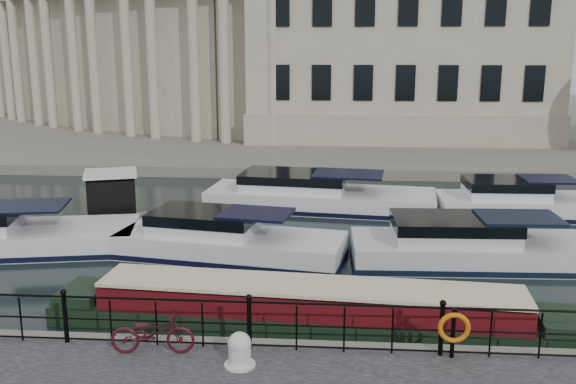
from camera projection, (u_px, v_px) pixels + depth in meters
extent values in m
plane|color=black|center=(262.00, 327.00, 15.96)|extent=(160.00, 160.00, 0.00)
cube|color=#6B665B|center=(315.00, 125.00, 53.80)|extent=(120.00, 42.00, 0.55)
cylinder|color=black|center=(65.00, 318.00, 13.82)|extent=(0.10, 0.10, 1.10)
sphere|color=black|center=(63.00, 292.00, 13.68)|extent=(0.14, 0.14, 0.14)
cylinder|color=black|center=(249.00, 324.00, 13.52)|extent=(0.10, 0.10, 1.10)
sphere|color=black|center=(249.00, 298.00, 13.39)|extent=(0.14, 0.14, 0.14)
cylinder|color=black|center=(441.00, 330.00, 13.23)|extent=(0.10, 0.10, 1.10)
sphere|color=black|center=(443.00, 303.00, 13.10)|extent=(0.14, 0.14, 0.14)
cylinder|color=black|center=(249.00, 302.00, 13.41)|extent=(24.00, 0.05, 0.05)
cylinder|color=black|center=(249.00, 324.00, 13.52)|extent=(24.00, 0.04, 0.04)
cylinder|color=black|center=(250.00, 345.00, 13.63)|extent=(24.00, 0.04, 0.04)
cube|color=#ADA38C|center=(397.00, 35.00, 45.90)|extent=(20.00, 14.00, 14.00)
cube|color=#9E937F|center=(394.00, 119.00, 47.24)|extent=(20.30, 14.30, 2.00)
cube|color=#ADA38C|center=(261.00, 57.00, 43.05)|extent=(5.73, 4.06, 11.00)
cylinder|color=#ADA38C|center=(273.00, 68.00, 40.32)|extent=(0.70, 0.70, 9.80)
cylinder|color=#ADA38C|center=(224.00, 67.00, 41.25)|extent=(0.70, 0.70, 9.80)
cube|color=#ADA38C|center=(193.00, 57.00, 44.79)|extent=(5.90, 4.56, 11.00)
cylinder|color=#ADA38C|center=(194.00, 67.00, 41.99)|extent=(0.70, 0.70, 9.80)
cylinder|color=#ADA38C|center=(153.00, 66.00, 43.28)|extent=(0.70, 0.70, 9.80)
cube|color=#ADA38C|center=(136.00, 56.00, 47.09)|extent=(5.99, 4.99, 11.00)
cylinder|color=#ADA38C|center=(127.00, 66.00, 44.25)|extent=(0.70, 0.70, 9.80)
cylinder|color=#ADA38C|center=(94.00, 65.00, 45.88)|extent=(0.70, 0.70, 9.80)
cube|color=#ADA38C|center=(89.00, 55.00, 49.90)|extent=(5.99, 5.36, 11.00)
cylinder|color=#ADA38C|center=(74.00, 64.00, 47.07)|extent=(0.70, 0.70, 9.80)
cylinder|color=#ADA38C|center=(48.00, 64.00, 49.02)|extent=(0.70, 0.70, 9.80)
cube|color=#ADA38C|center=(55.00, 55.00, 53.19)|extent=(5.91, 5.64, 11.00)
cylinder|color=#ADA38C|center=(34.00, 63.00, 50.41)|extent=(0.70, 0.70, 9.80)
cylinder|color=#ADA38C|center=(16.00, 62.00, 52.65)|extent=(0.70, 0.70, 9.80)
cube|color=#ADA38C|center=(31.00, 54.00, 56.91)|extent=(5.74, 5.85, 11.00)
cylinder|color=#ADA38C|center=(7.00, 62.00, 54.23)|extent=(0.70, 0.70, 9.80)
cube|color=#ADA38C|center=(17.00, 54.00, 61.01)|extent=(5.49, 5.97, 11.00)
cube|color=#ADA38C|center=(11.00, 53.00, 65.43)|extent=(5.16, 6.00, 11.00)
cube|color=#ADA38C|center=(12.00, 52.00, 70.10)|extent=(4.76, 5.95, 11.00)
imported|color=#420B17|center=(153.00, 333.00, 13.33)|extent=(1.79, 0.76, 0.92)
cylinder|color=silver|center=(240.00, 355.00, 12.85)|extent=(0.46, 0.46, 0.48)
sphere|color=silver|center=(240.00, 344.00, 12.80)|extent=(0.48, 0.48, 0.48)
cylinder|color=silver|center=(240.00, 364.00, 12.90)|extent=(0.64, 0.64, 0.05)
cylinder|color=black|center=(453.00, 334.00, 13.13)|extent=(0.09, 0.09, 1.04)
cube|color=black|center=(454.00, 310.00, 13.01)|extent=(0.10, 0.10, 0.07)
torus|color=#D6660B|center=(454.00, 328.00, 13.01)|extent=(0.66, 0.10, 0.66)
cube|color=black|center=(309.00, 326.00, 15.77)|extent=(13.01, 2.70, 0.77)
cube|color=#520B10|center=(309.00, 301.00, 15.63)|extent=(10.41, 2.24, 0.60)
cube|color=beige|center=(309.00, 286.00, 15.54)|extent=(10.42, 2.30, 0.09)
cube|color=#6B665B|center=(113.00, 224.00, 25.00)|extent=(3.22, 2.94, 0.22)
cube|color=black|center=(112.00, 197.00, 24.77)|extent=(2.24, 2.24, 1.59)
cube|color=silver|center=(110.00, 173.00, 24.55)|extent=(2.47, 2.47, 0.11)
cube|color=black|center=(20.00, 206.00, 21.57)|extent=(3.29, 2.54, 0.08)
cube|color=white|center=(231.00, 251.00, 21.17)|extent=(7.74, 3.76, 1.20)
cube|color=black|center=(231.00, 254.00, 21.19)|extent=(7.82, 3.80, 0.18)
cube|color=white|center=(205.00, 225.00, 21.19)|extent=(3.64, 2.63, 0.90)
cube|color=black|center=(256.00, 213.00, 20.66)|extent=(2.49, 2.14, 0.08)
cube|color=silver|center=(484.00, 258.00, 20.52)|extent=(8.46, 2.98, 1.20)
cube|color=black|center=(484.00, 260.00, 20.54)|extent=(8.54, 3.01, 0.18)
cube|color=silver|center=(454.00, 232.00, 20.37)|extent=(3.84, 2.34, 0.90)
cube|color=black|center=(519.00, 217.00, 20.17)|extent=(2.57, 1.97, 0.08)
cube|color=white|center=(321.00, 204.00, 27.49)|extent=(9.93, 4.18, 1.20)
cube|color=black|center=(321.00, 206.00, 27.51)|extent=(10.03, 4.22, 0.18)
cube|color=white|center=(294.00, 183.00, 27.52)|extent=(4.60, 3.00, 0.90)
cube|color=black|center=(348.00, 174.00, 26.97)|extent=(3.12, 2.47, 0.08)
cube|color=white|center=(525.00, 211.00, 26.30)|extent=(7.06, 2.74, 1.20)
cube|color=black|center=(524.00, 213.00, 26.31)|extent=(7.13, 2.77, 0.18)
cube|color=white|center=(505.00, 191.00, 26.15)|extent=(3.19, 2.20, 0.90)
cube|color=black|center=(549.00, 179.00, 25.95)|extent=(2.14, 1.87, 0.08)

